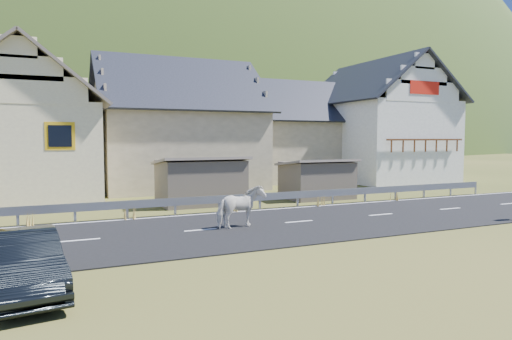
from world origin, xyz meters
name	(u,v)px	position (x,y,z in m)	size (l,w,h in m)	color
ground	(299,223)	(0.00, 0.00, 0.00)	(160.00, 160.00, 0.00)	#353E15
road	(299,222)	(0.00, 0.00, 0.02)	(60.00, 7.00, 0.04)	black
lane_markings	(299,222)	(0.00, 0.00, 0.04)	(60.00, 6.60, 0.01)	silver
guardrail	(260,197)	(0.00, 3.68, 0.56)	(28.10, 0.09, 0.75)	#93969B
shed_left	(200,182)	(-2.00, 6.50, 1.10)	(4.30, 3.30, 2.40)	#675B4B
shed_right	(317,180)	(4.50, 6.00, 1.00)	(3.80, 2.90, 2.20)	#675B4B
house_cream	(26,118)	(-10.00, 12.00, 4.36)	(7.80, 9.80, 8.30)	#F5E8B1
house_stone_a	(177,118)	(-1.00, 15.00, 4.63)	(10.80, 9.80, 8.90)	tan
house_stone_b	(293,127)	(9.00, 17.00, 4.24)	(9.80, 8.80, 8.10)	tan
house_white	(377,116)	(15.00, 14.00, 5.06)	(8.80, 10.80, 9.70)	white
mountain	(91,196)	(5.00, 180.00, -20.00)	(440.00, 280.00, 260.00)	#213811
horse	(241,207)	(-2.54, -0.17, 0.81)	(1.81, 0.83, 1.53)	silver
car	(23,263)	(-9.38, -4.73, 0.66)	(1.39, 3.99, 1.31)	black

